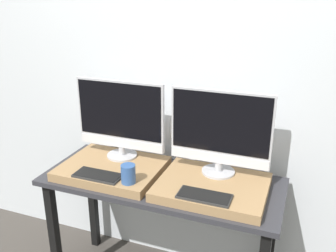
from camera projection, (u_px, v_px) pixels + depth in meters
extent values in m
cube|color=silver|center=(183.00, 79.00, 2.29)|extent=(8.00, 0.04, 2.60)
cube|color=#2D2D33|center=(162.00, 182.00, 2.16)|extent=(1.38, 0.57, 0.03)
cube|color=black|center=(54.00, 236.00, 2.32)|extent=(0.05, 0.05, 0.76)
cube|color=black|center=(93.00, 200.00, 2.71)|extent=(0.05, 0.05, 0.76)
cube|color=black|center=(271.00, 240.00, 2.28)|extent=(0.05, 0.05, 0.76)
cube|color=#99754C|center=(112.00, 168.00, 2.23)|extent=(0.58, 0.46, 0.05)
cylinder|color=#B2B2B7|center=(122.00, 155.00, 2.33)|extent=(0.19, 0.19, 0.01)
cylinder|color=#B2B2B7|center=(122.00, 150.00, 2.32)|extent=(0.04, 0.04, 0.05)
cube|color=#B2B2B7|center=(120.00, 115.00, 2.24)|extent=(0.56, 0.02, 0.42)
cube|color=black|center=(119.00, 111.00, 2.22)|extent=(0.54, 0.00, 0.34)
cube|color=silver|center=(121.00, 143.00, 2.29)|extent=(0.55, 0.00, 0.06)
cube|color=#2D2D2D|center=(98.00, 175.00, 2.08)|extent=(0.27, 0.12, 0.01)
cube|color=black|center=(98.00, 174.00, 2.08)|extent=(0.26, 0.11, 0.00)
cylinder|color=#335693|center=(128.00, 174.00, 2.00)|extent=(0.08, 0.08, 0.10)
cube|color=#99754C|center=(212.00, 187.00, 2.03)|extent=(0.58, 0.46, 0.05)
cylinder|color=#B2B2B7|center=(218.00, 171.00, 2.13)|extent=(0.19, 0.19, 0.01)
cylinder|color=#B2B2B7|center=(218.00, 166.00, 2.12)|extent=(0.04, 0.04, 0.05)
cube|color=#B2B2B7|center=(221.00, 128.00, 2.03)|extent=(0.56, 0.02, 0.42)
cube|color=black|center=(220.00, 123.00, 2.01)|extent=(0.54, 0.00, 0.34)
cube|color=silver|center=(218.00, 159.00, 2.08)|extent=(0.55, 0.00, 0.06)
cube|color=#2D2D2D|center=(204.00, 196.00, 1.87)|extent=(0.27, 0.12, 0.01)
cube|color=black|center=(204.00, 195.00, 1.87)|extent=(0.26, 0.11, 0.00)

